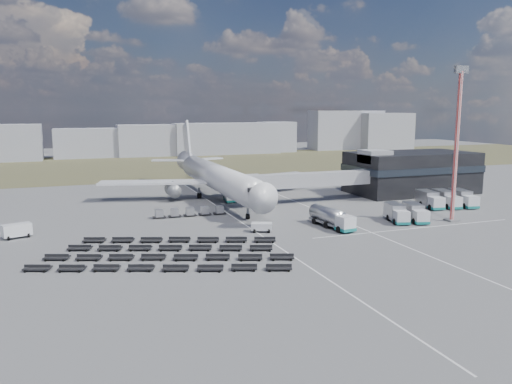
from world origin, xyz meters
name	(u,v)px	position (x,y,z in m)	size (l,w,h in m)	color
ground	(265,230)	(0.00, 0.00, 0.00)	(420.00, 420.00, 0.00)	#565659
grass_strip	(159,165)	(0.00, 110.00, 0.01)	(420.00, 90.00, 0.01)	#4A462C
lane_markings	(309,222)	(9.77, 3.00, 0.01)	(47.12, 110.00, 0.01)	silver
terminal	(411,172)	(47.77, 23.96, 5.25)	(30.40, 16.40, 11.00)	black
jet_bridge	(299,180)	(15.90, 20.42, 5.05)	(30.30, 3.80, 7.05)	#939399
airliner	(214,176)	(0.00, 32.38, 5.29)	(51.59, 64.53, 17.62)	silver
skyline	(172,138)	(11.97, 148.47, 7.49)	(296.72, 25.95, 19.90)	#9899A6
fuel_tanker	(331,218)	(11.48, -2.32, 1.70)	(3.95, 10.79, 3.41)	silver
pushback_tug	(262,227)	(-1.07, -1.12, 0.76)	(3.43, 1.93, 1.53)	silver
utility_van	(17,231)	(-39.24, 8.55, 1.14)	(4.28, 1.94, 2.29)	silver
catering_truck	(230,195)	(2.36, 28.00, 1.31)	(3.12, 5.88, 2.57)	silver
service_trucks_near	(406,213)	(26.55, -2.92, 1.60)	(7.79, 8.64, 2.94)	silver
service_trucks_far	(447,199)	(43.21, 5.74, 1.72)	(11.62, 9.56, 3.16)	silver
uld_row	(190,212)	(-9.67, 15.11, 0.92)	(14.13, 1.99, 1.55)	black
baggage_dollies	(167,253)	(-18.42, -9.40, 0.40)	(36.37, 25.89, 0.79)	black
floodlight_mast	(456,145)	(34.81, -5.44, 13.99)	(2.62, 2.16, 27.91)	red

